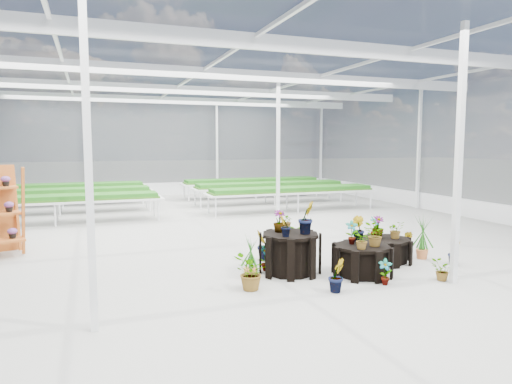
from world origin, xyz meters
name	(u,v)px	position (x,y,z in m)	size (l,w,h in m)	color
ground_plane	(227,248)	(0.00, 0.00, 0.00)	(24.00, 24.00, 0.00)	gray
greenhouse_shell	(226,153)	(0.00, 0.00, 2.25)	(18.00, 24.00, 4.50)	white
steel_frame	(226,153)	(0.00, 0.00, 2.25)	(18.00, 24.00, 4.50)	silver
nursery_benches	(173,197)	(0.00, 7.20, 0.42)	(16.00, 7.00, 0.84)	silver
plinth_tall	(290,253)	(0.54, -2.44, 0.39)	(1.13, 1.13, 0.77)	black
plinth_mid	(362,260)	(1.74, -3.04, 0.29)	(1.09, 1.09, 0.58)	black
plinth_low	(384,250)	(2.74, -2.34, 0.25)	(1.10, 1.10, 0.50)	black
nursery_plants	(329,245)	(1.36, -2.46, 0.49)	(4.98, 3.13, 1.39)	#1D5715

